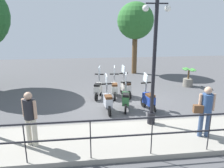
{
  "coord_description": "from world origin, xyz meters",
  "views": [
    {
      "loc": [
        -9.18,
        1.68,
        3.52
      ],
      "look_at": [
        0.2,
        0.5,
        0.9
      ],
      "focal_mm": 35.0,
      "sensor_mm": 36.0,
      "label": 1
    }
  ],
  "objects_px": {
    "pedestrian_with_bag": "(206,108)",
    "scooter_near_1": "(126,99)",
    "scooter_near_2": "(108,101)",
    "scooter_far_0": "(126,87)",
    "tree_distant": "(135,21)",
    "potted_palm": "(188,79)",
    "scooter_near_0": "(148,99)",
    "pedestrian_distant": "(30,115)",
    "scooter_far_1": "(115,88)",
    "scooter_far_2": "(98,88)",
    "lamp_post_near": "(154,69)"
  },
  "relations": [
    {
      "from": "pedestrian_with_bag",
      "to": "scooter_near_1",
      "type": "xyz_separation_m",
      "value": [
        2.77,
        1.91,
        -0.6
      ]
    },
    {
      "from": "scooter_near_2",
      "to": "scooter_far_0",
      "type": "xyz_separation_m",
      "value": [
        1.88,
        -1.09,
        0.0
      ]
    },
    {
      "from": "tree_distant",
      "to": "scooter_near_1",
      "type": "relative_size",
      "value": 3.24
    },
    {
      "from": "potted_palm",
      "to": "scooter_near_1",
      "type": "height_order",
      "value": "scooter_near_1"
    },
    {
      "from": "potted_palm",
      "to": "scooter_near_0",
      "type": "distance_m",
      "value": 4.68
    },
    {
      "from": "pedestrian_distant",
      "to": "scooter_far_0",
      "type": "xyz_separation_m",
      "value": [
        4.37,
        -3.53,
        -0.6
      ]
    },
    {
      "from": "pedestrian_with_bag",
      "to": "scooter_far_1",
      "type": "relative_size",
      "value": 1.03
    },
    {
      "from": "pedestrian_with_bag",
      "to": "tree_distant",
      "type": "height_order",
      "value": "tree_distant"
    },
    {
      "from": "scooter_near_2",
      "to": "scooter_far_2",
      "type": "height_order",
      "value": "same"
    },
    {
      "from": "scooter_near_1",
      "to": "pedestrian_with_bag",
      "type": "bearing_deg",
      "value": -134.86
    },
    {
      "from": "scooter_near_0",
      "to": "scooter_far_0",
      "type": "xyz_separation_m",
      "value": [
        1.9,
        0.6,
        0.0
      ]
    },
    {
      "from": "scooter_near_2",
      "to": "scooter_near_0",
      "type": "bearing_deg",
      "value": -93.97
    },
    {
      "from": "pedestrian_with_bag",
      "to": "potted_palm",
      "type": "bearing_deg",
      "value": -13.85
    },
    {
      "from": "potted_palm",
      "to": "tree_distant",
      "type": "bearing_deg",
      "value": 31.53
    },
    {
      "from": "pedestrian_distant",
      "to": "scooter_near_1",
      "type": "bearing_deg",
      "value": 159.31
    },
    {
      "from": "tree_distant",
      "to": "potted_palm",
      "type": "height_order",
      "value": "tree_distant"
    },
    {
      "from": "scooter_near_0",
      "to": "scooter_near_1",
      "type": "xyz_separation_m",
      "value": [
        0.18,
        0.93,
        0.0
      ]
    },
    {
      "from": "scooter_far_0",
      "to": "scooter_far_2",
      "type": "height_order",
      "value": "same"
    },
    {
      "from": "scooter_far_1",
      "to": "scooter_far_2",
      "type": "bearing_deg",
      "value": 91.13
    },
    {
      "from": "scooter_far_2",
      "to": "scooter_far_1",
      "type": "bearing_deg",
      "value": -77.59
    },
    {
      "from": "lamp_post_near",
      "to": "scooter_far_2",
      "type": "xyz_separation_m",
      "value": [
        3.37,
        1.63,
        -1.59
      ]
    },
    {
      "from": "tree_distant",
      "to": "scooter_far_2",
      "type": "relative_size",
      "value": 3.24
    },
    {
      "from": "lamp_post_near",
      "to": "tree_distant",
      "type": "distance_m",
      "value": 8.86
    },
    {
      "from": "pedestrian_with_bag",
      "to": "pedestrian_distant",
      "type": "xyz_separation_m",
      "value": [
        0.13,
        5.11,
        0.0
      ]
    },
    {
      "from": "scooter_far_2",
      "to": "scooter_near_2",
      "type": "bearing_deg",
      "value": -154.42
    },
    {
      "from": "tree_distant",
      "to": "scooter_far_1",
      "type": "relative_size",
      "value": 3.24
    },
    {
      "from": "pedestrian_distant",
      "to": "scooter_far_1",
      "type": "xyz_separation_m",
      "value": [
        4.25,
        -2.95,
        -0.6
      ]
    },
    {
      "from": "tree_distant",
      "to": "scooter_near_0",
      "type": "xyz_separation_m",
      "value": [
        -7.09,
        1.0,
        -3.19
      ]
    },
    {
      "from": "tree_distant",
      "to": "scooter_far_0",
      "type": "relative_size",
      "value": 3.24
    },
    {
      "from": "scooter_near_0",
      "to": "pedestrian_distant",
      "type": "bearing_deg",
      "value": 109.34
    },
    {
      "from": "scooter_near_0",
      "to": "scooter_near_1",
      "type": "height_order",
      "value": "same"
    },
    {
      "from": "scooter_near_0",
      "to": "scooter_far_1",
      "type": "height_order",
      "value": "same"
    },
    {
      "from": "scooter_near_2",
      "to": "tree_distant",
      "type": "bearing_deg",
      "value": -24.22
    },
    {
      "from": "tree_distant",
      "to": "scooter_far_0",
      "type": "distance_m",
      "value": 6.29
    },
    {
      "from": "tree_distant",
      "to": "scooter_far_2",
      "type": "height_order",
      "value": "tree_distant"
    },
    {
      "from": "scooter_far_0",
      "to": "lamp_post_near",
      "type": "bearing_deg",
      "value": 170.55
    },
    {
      "from": "pedestrian_with_bag",
      "to": "scooter_near_1",
      "type": "distance_m",
      "value": 3.42
    },
    {
      "from": "tree_distant",
      "to": "scooter_far_0",
      "type": "bearing_deg",
      "value": 162.84
    },
    {
      "from": "tree_distant",
      "to": "potted_palm",
      "type": "distance_m",
      "value": 5.51
    },
    {
      "from": "pedestrian_with_bag",
      "to": "scooter_far_2",
      "type": "relative_size",
      "value": 1.03
    },
    {
      "from": "pedestrian_distant",
      "to": "tree_distant",
      "type": "height_order",
      "value": "tree_distant"
    },
    {
      "from": "scooter_near_1",
      "to": "scooter_far_2",
      "type": "distance_m",
      "value": 1.96
    },
    {
      "from": "pedestrian_distant",
      "to": "scooter_near_0",
      "type": "height_order",
      "value": "pedestrian_distant"
    },
    {
      "from": "pedestrian_with_bag",
      "to": "scooter_near_2",
      "type": "height_order",
      "value": "pedestrian_with_bag"
    },
    {
      "from": "lamp_post_near",
      "to": "scooter_near_0",
      "type": "relative_size",
      "value": 2.81
    },
    {
      "from": "tree_distant",
      "to": "scooter_far_1",
      "type": "distance_m",
      "value": 6.56
    },
    {
      "from": "scooter_near_1",
      "to": "scooter_far_0",
      "type": "relative_size",
      "value": 1.0
    },
    {
      "from": "scooter_near_1",
      "to": "scooter_far_0",
      "type": "xyz_separation_m",
      "value": [
        1.72,
        -0.33,
        0.0
      ]
    },
    {
      "from": "pedestrian_with_bag",
      "to": "tree_distant",
      "type": "distance_m",
      "value": 10.02
    },
    {
      "from": "lamp_post_near",
      "to": "scooter_near_2",
      "type": "height_order",
      "value": "lamp_post_near"
    }
  ]
}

